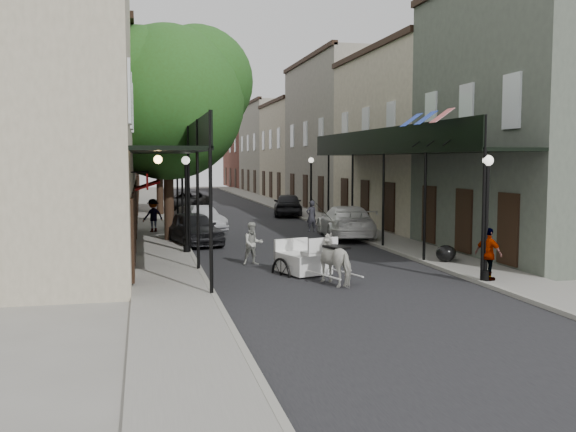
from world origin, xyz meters
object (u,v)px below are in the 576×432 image
lamppost_right_far (311,187)px  pedestrian_sidewalk_right (489,254)px  tree_far (164,127)px  car_right_far (288,205)px  pedestrian_sidewalk_left (153,215)px  lamppost_left (186,202)px  tree_near (176,97)px  car_left_near (194,228)px  lamppost_right_near (487,216)px  car_left_far (188,202)px  horse (338,260)px  car_left_mid (200,219)px  car_right_near (346,222)px  pedestrian_walking (253,244)px  carriage (298,244)px

lamppost_right_far → pedestrian_sidewalk_right: lamppost_right_far is taller
tree_far → car_right_far: (7.85, -2.16, -5.08)m
tree_far → pedestrian_sidewalk_left: size_ratio=5.25×
lamppost_left → car_right_far: bearing=64.3°
tree_near → car_left_near: 5.91m
lamppost_right_near → car_right_far: (-0.50, 24.02, -1.29)m
lamppost_right_far → car_right_far: size_ratio=0.83×
tree_near → car_left_far: (1.60, 16.61, -5.75)m
lamppost_right_far → pedestrian_sidewalk_right: (0.10, -20.00, -1.14)m
lamppost_right_near → lamppost_left: (-8.20, 8.00, 0.00)m
lamppost_right_far → horse: size_ratio=2.15×
pedestrian_sidewalk_left → car_left_mid: 2.43m
pedestrian_sidewalk_right → car_right_near: size_ratio=0.30×
pedestrian_sidewalk_right → car_right_near: pedestrian_sidewalk_right is taller
tree_far → car_left_mid: size_ratio=2.14×
pedestrian_sidewalk_left → car_left_near: bearing=85.3°
lamppost_right_near → lamppost_left: size_ratio=1.00×
lamppost_right_far → pedestrian_sidewalk_left: size_ratio=2.26×
lamppost_right_near → pedestrian_walking: lamppost_right_near is taller
pedestrian_sidewalk_right → pedestrian_sidewalk_left: bearing=7.6°
car_left_mid → car_right_far: bearing=32.1°
tree_near → pedestrian_walking: (2.20, -7.12, -5.73)m
tree_near → car_left_far: tree_near is taller
car_left_near → car_right_near: (7.20, 0.78, 0.05)m
car_right_far → lamppost_right_far: bearing=108.5°
lamppost_left → car_left_mid: 8.21m
car_left_near → car_left_far: (1.00, 17.79, 0.02)m
horse → carriage: carriage is taller
lamppost_right_near → lamppost_right_far: (0.00, 20.00, 0.00)m
carriage → pedestrian_walking: 2.23m
tree_far → tree_near: bearing=-89.8°
lamppost_right_near → lamppost_right_far: bearing=90.0°
pedestrian_walking → car_left_mid: bearing=87.3°
lamppost_right_far → pedestrian_walking: lamppost_right_far is taller
car_left_near → car_left_mid: 5.05m
tree_far → pedestrian_sidewalk_left: 11.84m
car_left_near → car_left_mid: size_ratio=1.06×
pedestrian_sidewalk_left → pedestrian_walking: bearing=82.4°
car_left_far → car_left_near: bearing=-79.4°
pedestrian_sidewalk_right → car_left_near: bearing=11.5°
pedestrian_sidewalk_left → car_left_far: size_ratio=0.31×
lamppost_right_near → pedestrian_sidewalk_left: size_ratio=2.26×
car_left_near → car_left_far: bearing=73.6°
tree_near → lamppost_left: bearing=-88.7°
lamppost_left → car_left_far: 20.89m
tree_near → horse: (4.05, -11.18, -5.76)m
lamppost_right_near → pedestrian_sidewalk_left: 18.09m
pedestrian_sidewalk_left → lamppost_left: bearing=73.8°
car_left_near → car_left_mid: car_left_near is taller
lamppost_right_far → horse: bearing=-102.6°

